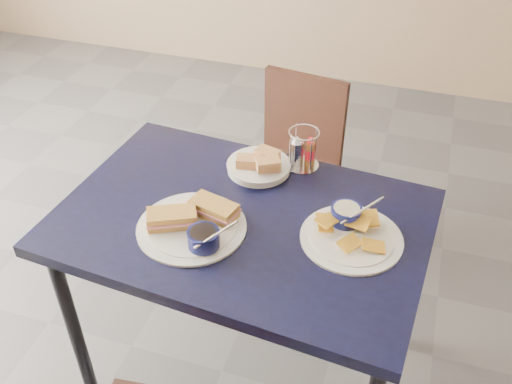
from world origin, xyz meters
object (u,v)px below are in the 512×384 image
(bread_basket, at_px, (260,165))
(condiment_caddy, at_px, (302,151))
(dining_table, at_px, (243,236))
(sandwich_plate, at_px, (194,223))
(plantain_plate, at_px, (350,230))
(chair_far, at_px, (293,152))

(bread_basket, bearing_deg, condiment_caddy, 29.04)
(dining_table, relative_size, sandwich_plate, 3.52)
(plantain_plate, xyz_separation_m, condiment_caddy, (-0.21, 0.29, 0.04))
(plantain_plate, distance_m, bread_basket, 0.40)
(dining_table, distance_m, bread_basket, 0.26)
(sandwich_plate, height_order, bread_basket, sandwich_plate)
(dining_table, distance_m, chair_far, 0.85)
(dining_table, height_order, plantain_plate, plantain_plate)
(chair_far, bearing_deg, bread_basket, -87.48)
(chair_far, distance_m, plantain_plate, 0.93)
(chair_far, bearing_deg, sandwich_plate, -94.17)
(dining_table, relative_size, condiment_caddy, 8.39)
(dining_table, relative_size, plantain_plate, 3.92)
(plantain_plate, relative_size, condiment_caddy, 2.14)
(sandwich_plate, xyz_separation_m, condiment_caddy, (0.21, 0.40, 0.03))
(sandwich_plate, height_order, plantain_plate, same)
(sandwich_plate, bearing_deg, dining_table, 39.62)
(chair_far, height_order, condiment_caddy, condiment_caddy)
(sandwich_plate, height_order, condiment_caddy, condiment_caddy)
(condiment_caddy, bearing_deg, bread_basket, -150.96)
(plantain_plate, relative_size, bread_basket, 1.40)
(chair_far, height_order, plantain_plate, plantain_plate)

